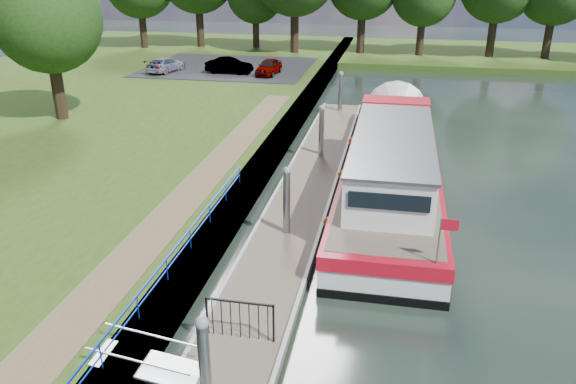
% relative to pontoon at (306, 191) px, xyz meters
% --- Properties ---
extents(bank_edge, '(1.10, 90.00, 0.78)m').
position_rel_pontoon_xyz_m(bank_edge, '(-2.55, 2.00, 0.20)').
color(bank_edge, '#473D2D').
rests_on(bank_edge, ground).
extents(far_bank, '(60.00, 18.00, 0.60)m').
position_rel_pontoon_xyz_m(far_bank, '(12.00, 39.00, 0.12)').
color(far_bank, '#294212').
rests_on(far_bank, ground).
extents(footpath, '(1.60, 40.00, 0.05)m').
position_rel_pontoon_xyz_m(footpath, '(-4.40, -5.00, 0.62)').
color(footpath, brown).
rests_on(footpath, riverbank).
extents(carpark, '(14.00, 12.00, 0.06)m').
position_rel_pontoon_xyz_m(carpark, '(-11.00, 25.00, 0.62)').
color(carpark, black).
rests_on(carpark, riverbank).
extents(blue_fence, '(0.04, 18.04, 0.72)m').
position_rel_pontoon_xyz_m(blue_fence, '(-2.75, -10.00, 1.13)').
color(blue_fence, '#0C2DBF').
rests_on(blue_fence, riverbank).
extents(pontoon, '(2.50, 30.00, 0.56)m').
position_rel_pontoon_xyz_m(pontoon, '(0.00, 0.00, 0.00)').
color(pontoon, brown).
rests_on(pontoon, ground).
extents(mooring_piles, '(0.30, 27.30, 3.55)m').
position_rel_pontoon_xyz_m(mooring_piles, '(0.00, 0.00, 1.10)').
color(mooring_piles, gray).
rests_on(mooring_piles, ground).
extents(gangway, '(2.58, 1.00, 0.92)m').
position_rel_pontoon_xyz_m(gangway, '(-1.85, -12.50, 0.44)').
color(gangway, '#A5A8AD').
rests_on(gangway, ground).
extents(gate_panel, '(1.85, 0.05, 1.15)m').
position_rel_pontoon_xyz_m(gate_panel, '(-0.00, -10.80, 0.97)').
color(gate_panel, black).
rests_on(gate_panel, ground).
extents(barge, '(4.36, 21.15, 4.78)m').
position_rel_pontoon_xyz_m(barge, '(3.60, 2.50, 0.90)').
color(barge, black).
rests_on(barge, ground).
extents(bank_tree_a, '(6.12, 6.12, 9.72)m').
position_rel_pontoon_xyz_m(bank_tree_a, '(-15.99, 7.08, 6.84)').
color(bank_tree_a, '#332316').
rests_on(bank_tree_a, riverbank).
extents(car_a, '(1.75, 3.76, 1.25)m').
position_rel_pontoon_xyz_m(car_a, '(-6.78, 22.25, 1.27)').
color(car_a, '#999999').
rests_on(car_a, carpark).
extents(car_b, '(3.87, 1.47, 1.26)m').
position_rel_pontoon_xyz_m(car_b, '(-10.09, 22.10, 1.28)').
color(car_b, '#999999').
rests_on(car_b, carpark).
extents(car_c, '(2.50, 4.30, 1.17)m').
position_rel_pontoon_xyz_m(car_c, '(-15.46, 21.78, 1.24)').
color(car_c, '#999999').
rests_on(car_c, carpark).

